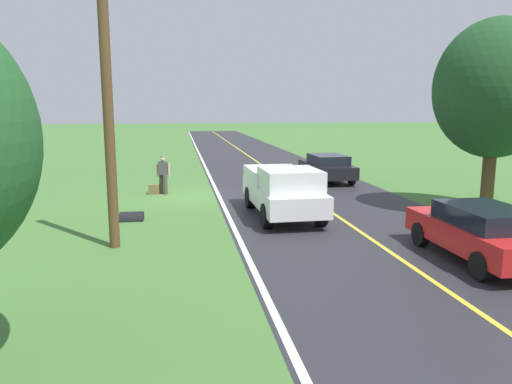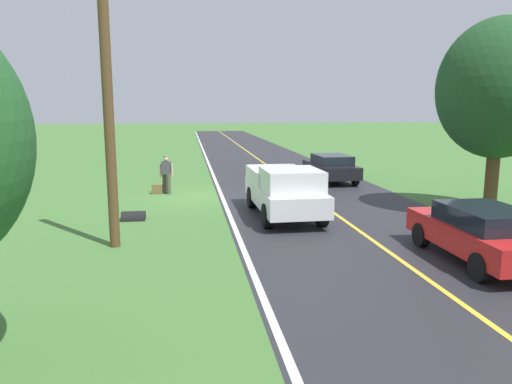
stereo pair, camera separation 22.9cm
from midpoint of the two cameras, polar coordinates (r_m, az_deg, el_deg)
The scene contains 12 objects.
ground_plane at distance 21.17m, azimuth -6.69°, elevation -0.54°, with size 200.00×200.00×0.00m, color #427033.
road_surface at distance 21.85m, azimuth 6.33°, elevation -0.20°, with size 8.04×120.00×0.00m, color #28282D.
lane_edge_line at distance 21.22m, azimuth -3.76°, elevation -0.45°, with size 0.16×117.60×0.00m, color silver.
lane_centre_line at distance 21.85m, azimuth 6.33°, elevation -0.19°, with size 0.14×117.60×0.00m, color gold.
hitchhiker_walking at distance 21.97m, azimuth -10.24°, elevation 2.34°, with size 0.62×0.53×1.75m.
suitcase_carried at distance 22.06m, azimuth -11.29°, elevation 0.33°, with size 0.20×0.46×0.43m, color brown.
pickup_truck_passing at distance 16.93m, azimuth 3.89°, elevation 0.20°, with size 2.18×5.44×1.82m.
tree_far_side_near at distance 19.58m, azimuth 27.09°, elevation 10.77°, with size 4.32×4.32×6.98m.
sedan_mid_oncoming at distance 13.39m, azimuth 25.50°, elevation -4.29°, with size 1.95×4.41×1.41m.
sedan_near_oncoming at distance 25.57m, azimuth 9.07°, elevation 2.91°, with size 2.02×4.45×1.41m.
utility_pole_roadside at distance 13.56m, azimuth -16.61°, elevation 10.28°, with size 0.28×0.28×8.00m, color brown.
drainage_culvert at distance 17.20m, azimuth -13.87°, elevation -3.20°, with size 0.60×0.60×0.80m, color black.
Camera 2 is at (0.38, 20.84, 3.82)m, focal length 33.89 mm.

